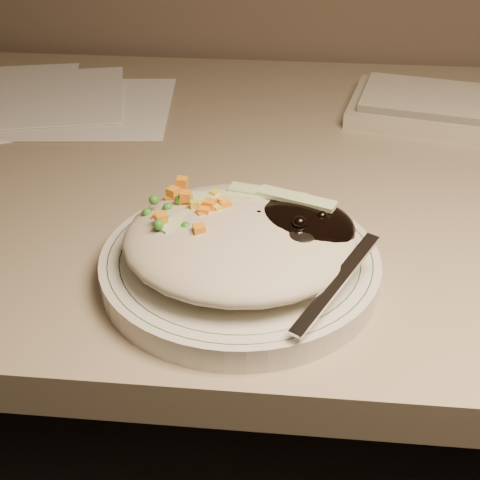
{
  "coord_description": "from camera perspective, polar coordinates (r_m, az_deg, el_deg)",
  "views": [
    {
      "loc": [
        -0.0,
        0.7,
        1.08
      ],
      "look_at": [
        -0.04,
        1.16,
        0.78
      ],
      "focal_mm": 50.0,
      "sensor_mm": 36.0,
      "label": 1
    }
  ],
  "objects": [
    {
      "name": "plate",
      "position": [
        0.57,
        -0.0,
        -2.19
      ],
      "size": [
        0.24,
        0.24,
        0.02
      ],
      "primitive_type": "cylinder",
      "color": "silver",
      "rests_on": "desk"
    },
    {
      "name": "meal",
      "position": [
        0.55,
        0.44,
        0.42
      ],
      "size": [
        0.21,
        0.19,
        0.05
      ],
      "color": "beige",
      "rests_on": "plate"
    },
    {
      "name": "papers",
      "position": [
        0.97,
        -19.14,
        11.07
      ],
      "size": [
        0.47,
        0.34,
        0.0
      ],
      "color": "white",
      "rests_on": "desk"
    },
    {
      "name": "plate_rim",
      "position": [
        0.56,
        0.0,
        -1.36
      ],
      "size": [
        0.22,
        0.22,
        0.0
      ],
      "color": "#144723",
      "rests_on": "plate"
    },
    {
      "name": "desk",
      "position": [
        0.87,
        4.34,
        -5.35
      ],
      "size": [
        1.4,
        0.7,
        0.74
      ],
      "color": "gray",
      "rests_on": "ground"
    }
  ]
}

